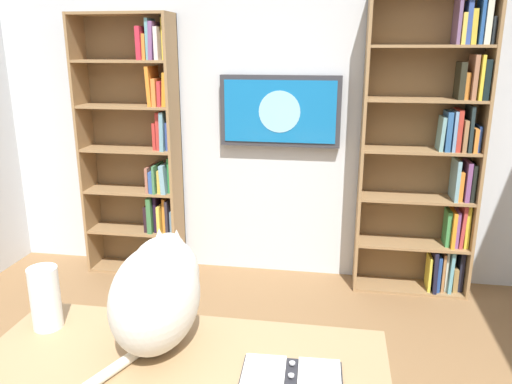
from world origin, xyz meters
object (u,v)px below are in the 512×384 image
(bookshelf_right, at_px, (142,152))
(cat, at_px, (158,290))
(bookshelf_left, at_px, (435,152))
(wall_mounted_tv, at_px, (280,111))
(paper_towel_roll, at_px, (45,298))
(open_binder, at_px, (291,378))

(bookshelf_right, height_order, cat, bookshelf_right)
(bookshelf_left, relative_size, bookshelf_right, 1.06)
(wall_mounted_tv, bearing_deg, cat, 85.92)
(cat, bearing_deg, paper_towel_roll, -2.47)
(open_binder, bearing_deg, cat, -16.92)
(bookshelf_left, xyz_separation_m, wall_mounted_tv, (1.14, -0.08, 0.26))
(bookshelf_right, distance_m, cat, 2.36)
(cat, bearing_deg, open_binder, 163.08)
(open_binder, relative_size, paper_towel_roll, 1.39)
(cat, height_order, paper_towel_roll, cat)
(bookshelf_left, xyz_separation_m, paper_towel_roll, (1.76, 2.15, -0.19))
(bookshelf_left, distance_m, cat, 2.53)
(paper_towel_roll, bearing_deg, cat, 177.53)
(cat, height_order, open_binder, cat)
(bookshelf_left, bearing_deg, open_binder, 70.87)
(cat, bearing_deg, wall_mounted_tv, -94.08)
(bookshelf_left, bearing_deg, paper_towel_roll, 50.79)
(bookshelf_right, distance_m, wall_mounted_tv, 1.14)
(bookshelf_left, height_order, cat, bookshelf_left)
(bookshelf_left, relative_size, wall_mounted_tv, 2.37)
(bookshelf_right, bearing_deg, paper_towel_roll, 102.30)
(open_binder, xyz_separation_m, paper_towel_roll, (0.95, -0.17, 0.11))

